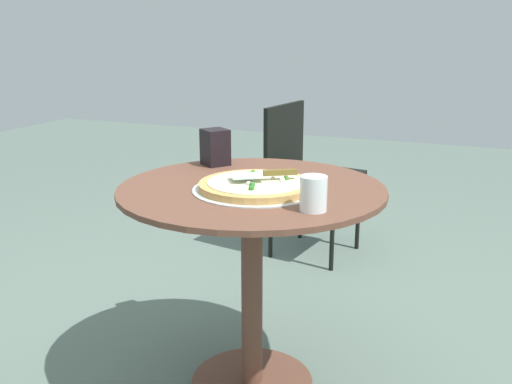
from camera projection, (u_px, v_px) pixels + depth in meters
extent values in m
plane|color=#586A60|center=(252.00, 384.00, 2.09)|extent=(10.00, 10.00, 0.00)
cylinder|color=brown|center=(252.00, 189.00, 1.90)|extent=(0.87, 0.87, 0.02)
cylinder|color=brown|center=(252.00, 290.00, 1.99)|extent=(0.07, 0.07, 0.70)
cylinder|color=brown|center=(252.00, 382.00, 2.09)|extent=(0.43, 0.43, 0.02)
cylinder|color=silver|center=(256.00, 189.00, 1.85)|extent=(0.41, 0.41, 0.00)
cylinder|color=tan|center=(256.00, 186.00, 1.85)|extent=(0.37, 0.37, 0.02)
cylinder|color=beige|center=(256.00, 182.00, 1.84)|extent=(0.31, 0.31, 0.00)
sphere|color=#2A6E21|center=(251.00, 188.00, 1.74)|extent=(0.02, 0.02, 0.02)
sphere|color=#2D6D2A|center=(252.00, 185.00, 1.78)|extent=(0.02, 0.02, 0.02)
sphere|color=#245F2A|center=(250.00, 173.00, 1.94)|extent=(0.01, 0.01, 0.01)
sphere|color=silver|center=(249.00, 176.00, 1.89)|extent=(0.02, 0.02, 0.02)
sphere|color=#39761C|center=(253.00, 172.00, 1.94)|extent=(0.02, 0.02, 0.02)
sphere|color=white|center=(282.00, 180.00, 1.85)|extent=(0.02, 0.02, 0.02)
sphere|color=#EBEDC6|center=(273.00, 178.00, 1.87)|extent=(0.01, 0.01, 0.01)
sphere|color=silver|center=(248.00, 184.00, 1.80)|extent=(0.02, 0.02, 0.02)
sphere|color=#356B23|center=(286.00, 178.00, 1.86)|extent=(0.02, 0.02, 0.02)
cube|color=silver|center=(248.00, 176.00, 1.84)|extent=(0.12, 0.13, 0.00)
cube|color=brown|center=(280.00, 172.00, 1.86)|extent=(0.07, 0.10, 0.02)
cylinder|color=white|center=(313.00, 193.00, 1.63)|extent=(0.08, 0.08, 0.10)
cube|color=black|center=(215.00, 147.00, 2.18)|extent=(0.12, 0.12, 0.14)
cube|color=black|center=(316.00, 176.00, 3.21)|extent=(0.49, 0.49, 0.03)
cube|color=black|center=(284.00, 137.00, 3.25)|extent=(0.43, 0.09, 0.37)
cylinder|color=black|center=(358.00, 213.00, 3.33)|extent=(0.02, 0.02, 0.44)
cylinder|color=black|center=(332.00, 231.00, 3.03)|extent=(0.02, 0.02, 0.44)
cylinder|color=black|center=(300.00, 203.00, 3.51)|extent=(0.02, 0.02, 0.44)
cylinder|color=black|center=(271.00, 220.00, 3.21)|extent=(0.02, 0.02, 0.44)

